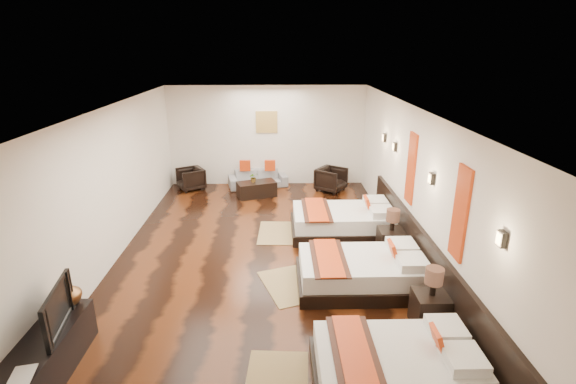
{
  "coord_description": "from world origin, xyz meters",
  "views": [
    {
      "loc": [
        0.3,
        -7.12,
        3.83
      ],
      "look_at": [
        0.5,
        0.77,
        1.1
      ],
      "focal_mm": 26.59,
      "sensor_mm": 36.0,
      "label": 1
    }
  ],
  "objects_px": {
    "table_plant": "(254,177)",
    "book": "(10,378)",
    "bed_mid": "(363,271)",
    "bed_near": "(398,365)",
    "nightstand_b": "(391,239)",
    "figurine": "(68,293)",
    "bed_far": "(344,221)",
    "tv_console": "(44,361)",
    "nightstand_a": "(430,306)",
    "sofa": "(258,179)",
    "armchair_left": "(191,179)",
    "armchair_right": "(331,179)",
    "tv": "(50,310)",
    "coffee_table": "(257,189)"
  },
  "relations": [
    {
      "from": "table_plant",
      "to": "book",
      "type": "bearing_deg",
      "value": -106.8
    },
    {
      "from": "bed_mid",
      "to": "bed_near",
      "type": "bearing_deg",
      "value": -90.06
    },
    {
      "from": "nightstand_b",
      "to": "figurine",
      "type": "xyz_separation_m",
      "value": [
        -4.94,
        -2.36,
        0.4
      ]
    },
    {
      "from": "bed_mid",
      "to": "bed_far",
      "type": "distance_m",
      "value": 2.11
    },
    {
      "from": "bed_far",
      "to": "tv_console",
      "type": "height_order",
      "value": "bed_far"
    },
    {
      "from": "bed_mid",
      "to": "tv_console",
      "type": "height_order",
      "value": "bed_mid"
    },
    {
      "from": "figurine",
      "to": "book",
      "type": "bearing_deg",
      "value": -90.0
    },
    {
      "from": "book",
      "to": "bed_near",
      "type": "bearing_deg",
      "value": 6.05
    },
    {
      "from": "nightstand_a",
      "to": "sofa",
      "type": "relative_size",
      "value": 0.57
    },
    {
      "from": "armchair_left",
      "to": "armchair_right",
      "type": "distance_m",
      "value": 3.9
    },
    {
      "from": "tv",
      "to": "armchair_left",
      "type": "xyz_separation_m",
      "value": [
        0.33,
        6.95,
        -0.53
      ]
    },
    {
      "from": "nightstand_a",
      "to": "armchair_left",
      "type": "relative_size",
      "value": 1.39
    },
    {
      "from": "bed_far",
      "to": "coffee_table",
      "type": "relative_size",
      "value": 2.17
    },
    {
      "from": "bed_near",
      "to": "coffee_table",
      "type": "bearing_deg",
      "value": 106.35
    },
    {
      "from": "armchair_right",
      "to": "table_plant",
      "type": "relative_size",
      "value": 2.81
    },
    {
      "from": "bed_mid",
      "to": "bed_far",
      "type": "bearing_deg",
      "value": 89.98
    },
    {
      "from": "bed_far",
      "to": "tv_console",
      "type": "distance_m",
      "value": 5.89
    },
    {
      "from": "nightstand_a",
      "to": "coffee_table",
      "type": "xyz_separation_m",
      "value": [
        -2.71,
        5.63,
        -0.13
      ]
    },
    {
      "from": "figurine",
      "to": "armchair_right",
      "type": "height_order",
      "value": "figurine"
    },
    {
      "from": "bed_far",
      "to": "tv_console",
      "type": "relative_size",
      "value": 1.21
    },
    {
      "from": "bed_mid",
      "to": "book",
      "type": "distance_m",
      "value": 4.94
    },
    {
      "from": "bed_near",
      "to": "table_plant",
      "type": "xyz_separation_m",
      "value": [
        -2.04,
        6.7,
        0.27
      ]
    },
    {
      "from": "table_plant",
      "to": "tv_console",
      "type": "bearing_deg",
      "value": -108.19
    },
    {
      "from": "bed_near",
      "to": "armchair_left",
      "type": "distance_m",
      "value": 8.26
    },
    {
      "from": "armchair_left",
      "to": "table_plant",
      "type": "distance_m",
      "value": 1.9
    },
    {
      "from": "bed_mid",
      "to": "coffee_table",
      "type": "relative_size",
      "value": 2.12
    },
    {
      "from": "bed_mid",
      "to": "coffee_table",
      "type": "distance_m",
      "value": 4.95
    },
    {
      "from": "figurine",
      "to": "armchair_left",
      "type": "height_order",
      "value": "figurine"
    },
    {
      "from": "nightstand_a",
      "to": "figurine",
      "type": "bearing_deg",
      "value": -178.25
    },
    {
      "from": "sofa",
      "to": "armchair_left",
      "type": "height_order",
      "value": "armchair_left"
    },
    {
      "from": "armchair_left",
      "to": "table_plant",
      "type": "height_order",
      "value": "table_plant"
    },
    {
      "from": "bed_far",
      "to": "sofa",
      "type": "distance_m",
      "value": 3.79
    },
    {
      "from": "bed_near",
      "to": "tv",
      "type": "height_order",
      "value": "tv"
    },
    {
      "from": "book",
      "to": "figurine",
      "type": "xyz_separation_m",
      "value": [
        0.0,
        1.35,
        0.16
      ]
    },
    {
      "from": "sofa",
      "to": "armchair_left",
      "type": "bearing_deg",
      "value": 172.96
    },
    {
      "from": "armchair_left",
      "to": "sofa",
      "type": "bearing_deg",
      "value": 66.12
    },
    {
      "from": "armchair_left",
      "to": "tv_console",
      "type": "bearing_deg",
      "value": -32.65
    },
    {
      "from": "bed_mid",
      "to": "book",
      "type": "bearing_deg",
      "value": -148.23
    },
    {
      "from": "bed_mid",
      "to": "tv_console",
      "type": "distance_m",
      "value": 4.66
    },
    {
      "from": "nightstand_b",
      "to": "table_plant",
      "type": "distance_m",
      "value": 4.43
    },
    {
      "from": "tv",
      "to": "coffee_table",
      "type": "xyz_separation_m",
      "value": [
        2.18,
        6.32,
        -0.63
      ]
    },
    {
      "from": "sofa",
      "to": "coffee_table",
      "type": "xyz_separation_m",
      "value": [
        0.0,
        -0.82,
        -0.04
      ]
    },
    {
      "from": "bed_mid",
      "to": "bed_far",
      "type": "height_order",
      "value": "bed_far"
    },
    {
      "from": "tv",
      "to": "armchair_right",
      "type": "distance_m",
      "value": 7.95
    },
    {
      "from": "tv",
      "to": "book",
      "type": "relative_size",
      "value": 3.15
    },
    {
      "from": "nightstand_a",
      "to": "nightstand_b",
      "type": "xyz_separation_m",
      "value": [
        0.0,
        2.2,
        0.0
      ]
    },
    {
      "from": "book",
      "to": "armchair_right",
      "type": "relative_size",
      "value": 0.43
    },
    {
      "from": "tv",
      "to": "armchair_left",
      "type": "relative_size",
      "value": 1.45
    },
    {
      "from": "book",
      "to": "coffee_table",
      "type": "relative_size",
      "value": 0.31
    },
    {
      "from": "bed_mid",
      "to": "table_plant",
      "type": "bearing_deg",
      "value": 114.16
    }
  ]
}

